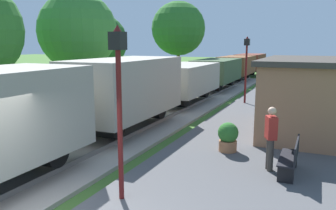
{
  "coord_description": "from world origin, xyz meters",
  "views": [
    {
      "loc": [
        4.62,
        -4.34,
        3.59
      ],
      "look_at": [
        -0.9,
        8.08,
        1.11
      ],
      "focal_mm": 36.5,
      "sensor_mm": 36.0,
      "label": 1
    }
  ],
  "objects_px": {
    "person_waiting": "(271,136)",
    "tree_field_distant": "(178,29)",
    "station_hut": "(311,95)",
    "bench_near_hut": "(291,157)",
    "potted_planter": "(228,136)",
    "lamp_post_far": "(246,57)",
    "lamp_post_near": "(119,82)",
    "freight_train": "(198,76)",
    "tree_field_left": "(100,41)",
    "tree_trackside_far": "(78,32)"
  },
  "relations": [
    {
      "from": "freight_train",
      "to": "person_waiting",
      "type": "distance_m",
      "value": 12.89
    },
    {
      "from": "potted_planter",
      "to": "tree_field_left",
      "type": "bearing_deg",
      "value": 139.1
    },
    {
      "from": "station_hut",
      "to": "tree_field_distant",
      "type": "bearing_deg",
      "value": 128.64
    },
    {
      "from": "person_waiting",
      "to": "tree_field_distant",
      "type": "bearing_deg",
      "value": -84.21
    },
    {
      "from": "station_hut",
      "to": "lamp_post_near",
      "type": "distance_m",
      "value": 8.61
    },
    {
      "from": "freight_train",
      "to": "tree_field_left",
      "type": "relative_size",
      "value": 7.02
    },
    {
      "from": "lamp_post_far",
      "to": "tree_field_distant",
      "type": "bearing_deg",
      "value": 131.82
    },
    {
      "from": "lamp_post_near",
      "to": "tree_trackside_far",
      "type": "bearing_deg",
      "value": 132.39
    },
    {
      "from": "potted_planter",
      "to": "lamp_post_far",
      "type": "bearing_deg",
      "value": 98.17
    },
    {
      "from": "freight_train",
      "to": "tree_field_left",
      "type": "height_order",
      "value": "tree_field_left"
    },
    {
      "from": "lamp_post_near",
      "to": "tree_field_distant",
      "type": "xyz_separation_m",
      "value": [
        -7.51,
        21.58,
        1.98
      ]
    },
    {
      "from": "station_hut",
      "to": "bench_near_hut",
      "type": "height_order",
      "value": "station_hut"
    },
    {
      "from": "potted_planter",
      "to": "lamp_post_far",
      "type": "height_order",
      "value": "lamp_post_far"
    },
    {
      "from": "potted_planter",
      "to": "tree_trackside_far",
      "type": "relative_size",
      "value": 0.15
    },
    {
      "from": "person_waiting",
      "to": "lamp_post_far",
      "type": "distance_m",
      "value": 10.61
    },
    {
      "from": "freight_train",
      "to": "lamp_post_far",
      "type": "height_order",
      "value": "lamp_post_far"
    },
    {
      "from": "bench_near_hut",
      "to": "potted_planter",
      "type": "relative_size",
      "value": 1.64
    },
    {
      "from": "freight_train",
      "to": "potted_planter",
      "type": "xyz_separation_m",
      "value": [
        4.56,
        -10.28,
        -0.78
      ]
    },
    {
      "from": "bench_near_hut",
      "to": "lamp_post_far",
      "type": "distance_m",
      "value": 10.96
    },
    {
      "from": "lamp_post_near",
      "to": "lamp_post_far",
      "type": "distance_m",
      "value": 13.18
    },
    {
      "from": "tree_trackside_far",
      "to": "tree_field_distant",
      "type": "xyz_separation_m",
      "value": [
        0.1,
        13.24,
        0.63
      ]
    },
    {
      "from": "bench_near_hut",
      "to": "person_waiting",
      "type": "xyz_separation_m",
      "value": [
        -0.55,
        0.12,
        0.46
      ]
    },
    {
      "from": "potted_planter",
      "to": "bench_near_hut",
      "type": "bearing_deg",
      "value": -32.73
    },
    {
      "from": "lamp_post_near",
      "to": "tree_field_distant",
      "type": "height_order",
      "value": "tree_field_distant"
    },
    {
      "from": "person_waiting",
      "to": "lamp_post_near",
      "type": "relative_size",
      "value": 0.46
    },
    {
      "from": "tree_trackside_far",
      "to": "tree_field_left",
      "type": "xyz_separation_m",
      "value": [
        -2.85,
        6.03,
        -0.46
      ]
    },
    {
      "from": "station_hut",
      "to": "potted_planter",
      "type": "distance_m",
      "value": 4.32
    },
    {
      "from": "potted_planter",
      "to": "tree_trackside_far",
      "type": "distance_m",
      "value": 10.4
    },
    {
      "from": "freight_train",
      "to": "potted_planter",
      "type": "distance_m",
      "value": 11.28
    },
    {
      "from": "bench_near_hut",
      "to": "tree_field_left",
      "type": "height_order",
      "value": "tree_field_left"
    },
    {
      "from": "lamp_post_near",
      "to": "tree_field_distant",
      "type": "bearing_deg",
      "value": 109.19
    },
    {
      "from": "person_waiting",
      "to": "lamp_post_near",
      "type": "xyz_separation_m",
      "value": [
        -2.7,
        -3.05,
        1.62
      ]
    },
    {
      "from": "freight_train",
      "to": "tree_field_distant",
      "type": "relative_size",
      "value": 5.54
    },
    {
      "from": "station_hut",
      "to": "lamp_post_near",
      "type": "relative_size",
      "value": 1.57
    },
    {
      "from": "potted_planter",
      "to": "tree_trackside_far",
      "type": "bearing_deg",
      "value": 155.0
    },
    {
      "from": "potted_planter",
      "to": "tree_trackside_far",
      "type": "height_order",
      "value": "tree_trackside_far"
    },
    {
      "from": "station_hut",
      "to": "person_waiting",
      "type": "bearing_deg",
      "value": -99.98
    },
    {
      "from": "freight_train",
      "to": "tree_trackside_far",
      "type": "relative_size",
      "value": 6.37
    },
    {
      "from": "station_hut",
      "to": "potted_planter",
      "type": "height_order",
      "value": "station_hut"
    },
    {
      "from": "station_hut",
      "to": "bench_near_hut",
      "type": "relative_size",
      "value": 3.87
    },
    {
      "from": "freight_train",
      "to": "potted_planter",
      "type": "bearing_deg",
      "value": -66.09
    },
    {
      "from": "station_hut",
      "to": "lamp_post_near",
      "type": "bearing_deg",
      "value": -114.47
    },
    {
      "from": "tree_field_distant",
      "to": "bench_near_hut",
      "type": "bearing_deg",
      "value": -60.02
    },
    {
      "from": "bench_near_hut",
      "to": "lamp_post_far",
      "type": "bearing_deg",
      "value": 107.57
    },
    {
      "from": "bench_near_hut",
      "to": "potted_planter",
      "type": "xyz_separation_m",
      "value": [
        -1.96,
        1.26,
        0.0
      ]
    },
    {
      "from": "tree_field_distant",
      "to": "station_hut",
      "type": "bearing_deg",
      "value": -51.36
    },
    {
      "from": "potted_planter",
      "to": "tree_field_distant",
      "type": "relative_size",
      "value": 0.13
    },
    {
      "from": "station_hut",
      "to": "lamp_post_far",
      "type": "relative_size",
      "value": 1.57
    },
    {
      "from": "tree_field_distant",
      "to": "potted_planter",
      "type": "bearing_deg",
      "value": -63.16
    },
    {
      "from": "bench_near_hut",
      "to": "lamp_post_near",
      "type": "height_order",
      "value": "lamp_post_near"
    }
  ]
}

